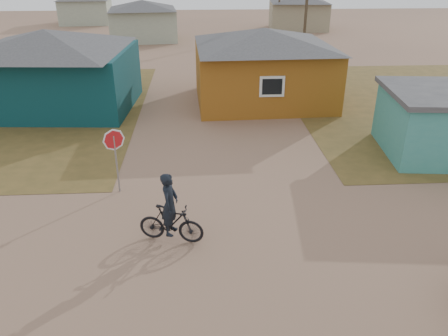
# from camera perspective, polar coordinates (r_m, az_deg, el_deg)

# --- Properties ---
(ground) EXTENTS (120.00, 120.00, 0.00)m
(ground) POSITION_cam_1_polar(r_m,az_deg,el_deg) (11.67, 2.17, -12.23)
(ground) COLOR #8E6852
(house_teal) EXTENTS (8.93, 7.08, 4.00)m
(house_teal) POSITION_cam_1_polar(r_m,az_deg,el_deg) (24.40, -21.77, 11.95)
(house_teal) COLOR #093035
(house_teal) RESTS_ON ground
(house_yellow) EXTENTS (7.72, 6.76, 3.90)m
(house_yellow) POSITION_cam_1_polar(r_m,az_deg,el_deg) (23.96, 5.17, 13.29)
(house_yellow) COLOR #8E5215
(house_yellow) RESTS_ON ground
(house_pale_west) EXTENTS (7.04, 6.15, 3.60)m
(house_pale_west) POSITION_cam_1_polar(r_m,az_deg,el_deg) (43.75, -10.51, 18.51)
(house_pale_west) COLOR #9EA78F
(house_pale_west) RESTS_ON ground
(house_beige_east) EXTENTS (6.95, 6.05, 3.60)m
(house_beige_east) POSITION_cam_1_polar(r_m,az_deg,el_deg) (50.62, 9.71, 19.53)
(house_beige_east) COLOR gray
(house_beige_east) RESTS_ON ground
(house_pale_north) EXTENTS (6.28, 5.81, 3.40)m
(house_pale_north) POSITION_cam_1_polar(r_m,az_deg,el_deg) (56.91, -17.63, 19.32)
(house_pale_north) COLOR #9EA78F
(house_pale_north) RESTS_ON ground
(utility_pole_near) EXTENTS (1.40, 0.20, 8.00)m
(utility_pole_near) POSITION_cam_1_polar(r_m,az_deg,el_deg) (32.16, 10.72, 20.05)
(utility_pole_near) COLOR #453829
(utility_pole_near) RESTS_ON ground
(stop_sign) EXTENTS (0.74, 0.12, 2.26)m
(stop_sign) POSITION_cam_1_polar(r_m,az_deg,el_deg) (14.58, -14.11, 2.82)
(stop_sign) COLOR gray
(stop_sign) RESTS_ON ground
(cyclist) EXTENTS (1.92, 0.97, 2.09)m
(cyclist) POSITION_cam_1_polar(r_m,az_deg,el_deg) (12.13, -6.98, -6.40)
(cyclist) COLOR black
(cyclist) RESTS_ON ground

